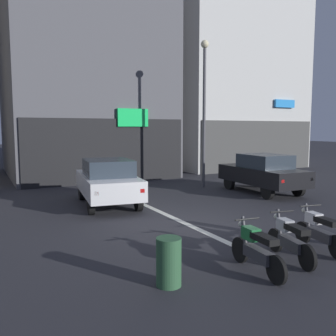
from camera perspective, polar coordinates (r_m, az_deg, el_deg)
ground_plane at (r=10.52m, az=2.99°, el=-8.77°), size 120.00×120.00×0.00m
lane_centre_line at (r=15.87m, az=-8.09°, el=-3.71°), size 0.20×18.00×0.01m
building_mid_block at (r=23.40m, az=-13.50°, el=17.76°), size 8.53×9.89×14.97m
building_far_right at (r=27.67m, az=8.62°, el=13.94°), size 9.25×8.29×12.99m
car_white_crossing_near at (r=13.06m, az=-9.39°, el=-1.95°), size 2.29×4.30×1.64m
car_black_parked_kerbside at (r=15.88m, az=14.60°, el=-0.63°), size 1.98×4.19×1.64m
street_lamp at (r=17.03m, az=5.68°, el=10.73°), size 0.36×0.36×6.67m
motorcycle_green_row_leftmost at (r=7.24m, az=13.67°, el=-12.17°), size 0.55×1.67×0.98m
motorcycle_silver_row_left_mid at (r=8.05m, az=18.52°, el=-10.43°), size 0.57×1.64×0.98m
motorcycle_white_row_centre at (r=8.89m, az=22.55°, el=-9.01°), size 0.55×1.65×0.98m
trash_bin at (r=6.50m, az=0.12°, el=-14.46°), size 0.44×0.44×0.85m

